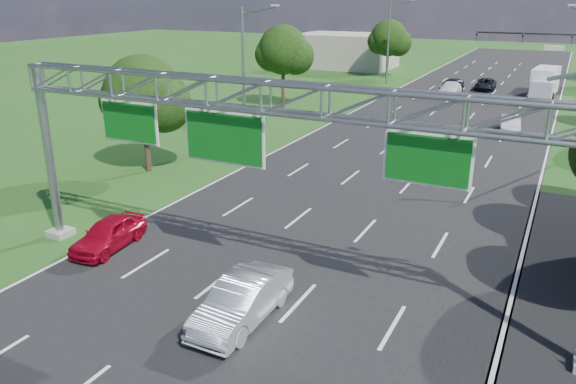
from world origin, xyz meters
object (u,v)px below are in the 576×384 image
Objects in this scene: sign_gantry at (268,114)px; box_truck at (544,83)px; red_coupe at (109,234)px; traffic_signal at (555,48)px; silver_sedan at (242,301)px.

box_truck is (6.64, 51.70, -5.44)m from sign_gantry.
box_truck reaches higher than red_coupe.
traffic_signal reaches higher than silver_sedan.
sign_gantry is at bearing 94.75° from silver_sedan.
sign_gantry reaches higher than silver_sedan.
sign_gantry is 10.31m from red_coupe.
red_coupe is (-15.39, -52.99, -4.47)m from traffic_signal.
traffic_signal is 1.49× the size of box_truck.
traffic_signal is 55.36m from red_coupe.
sign_gantry is 6.57m from silver_sedan.
red_coupe is 8.80m from silver_sedan.
red_coupe is 53.79m from box_truck.
red_coupe is at bearing 179.94° from sign_gantry.
traffic_signal is 56.04m from silver_sedan.
silver_sedan is at bearing -91.30° from box_truck.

